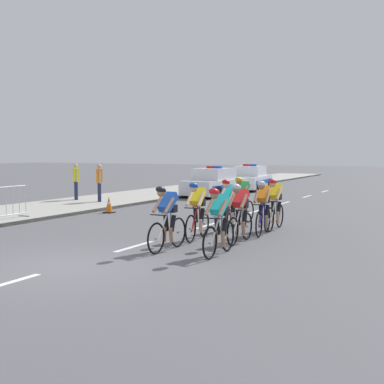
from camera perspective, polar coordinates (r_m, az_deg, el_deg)
name	(u,v)px	position (r m, az deg, el deg)	size (l,w,h in m)	color
ground_plane	(66,266)	(10.61, -14.02, -8.14)	(160.00, 160.00, 0.00)	#56565B
sidewalk_slab	(140,196)	(26.19, -5.94, -0.44)	(4.36, 60.00, 0.12)	#A3A099
kerb_edge	(175,198)	(25.09, -1.95, -0.63)	(0.16, 60.00, 0.13)	#9E9E99
lane_markings_centre	(252,212)	(19.55, 6.81, -2.29)	(0.14, 25.60, 0.01)	white
cyclist_lead	(167,217)	(11.79, -2.85, -2.88)	(0.42, 1.72, 1.56)	black
cyclist_second	(219,221)	(11.23, 3.05, -3.24)	(0.42, 1.72, 1.56)	black
cyclist_third	(197,210)	(13.21, 0.60, -2.07)	(0.45, 1.72, 1.56)	black
cyclist_fourth	(240,212)	(12.80, 5.43, -2.31)	(0.42, 1.72, 1.56)	black
cyclist_fifth	(229,204)	(14.79, 4.23, -1.39)	(0.42, 1.72, 1.56)	black
cyclist_sixth	(263,207)	(14.18, 8.04, -1.67)	(0.46, 1.72, 1.56)	black
cyclist_seventh	(242,200)	(16.18, 5.70, -0.89)	(0.43, 1.72, 1.56)	black
cyclist_eighth	(275,203)	(15.16, 9.35, -1.29)	(0.42, 1.72, 1.56)	black
police_car_nearest	(215,183)	(26.55, 2.61, 0.98)	(2.20, 4.50, 1.59)	silver
police_car_second	(250,179)	(31.21, 6.58, 1.48)	(2.31, 4.55, 1.59)	silver
traffic_cone_near	(109,205)	(19.46, -9.37, -1.43)	(0.36, 0.36, 0.64)	black
spectator_closest	(76,179)	(23.89, -12.99, 1.45)	(0.46, 0.40, 1.68)	#23284C
spectator_middle	(99,180)	(22.70, -10.44, 1.34)	(0.44, 0.41, 1.68)	#23284C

